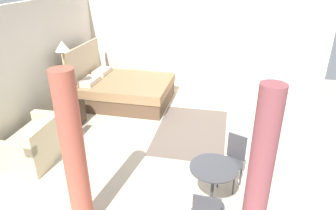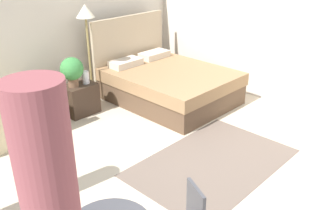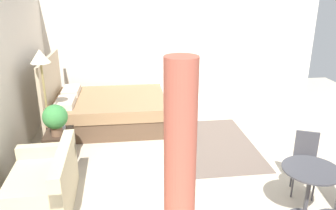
% 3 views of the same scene
% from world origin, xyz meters
% --- Properties ---
extents(ground_plane, '(8.53, 9.39, 0.02)m').
position_xyz_m(ground_plane, '(0.00, 0.00, -0.01)').
color(ground_plane, beige).
extents(wall_back, '(8.53, 0.12, 2.55)m').
position_xyz_m(wall_back, '(0.00, 3.19, 1.28)').
color(wall_back, silver).
rests_on(wall_back, ground).
extents(wall_right, '(0.12, 6.39, 2.55)m').
position_xyz_m(wall_right, '(2.76, 0.00, 1.28)').
color(wall_right, silver).
rests_on(wall_right, ground).
extents(area_rug, '(2.17, 1.43, 0.01)m').
position_xyz_m(area_rug, '(0.27, -0.10, 0.00)').
color(area_rug, '#66564C').
rests_on(area_rug, ground).
extents(bed, '(1.74, 2.23, 1.41)m').
position_xyz_m(bed, '(1.42, 1.80, 0.32)').
color(bed, brown).
rests_on(bed, ground).
extents(couch, '(1.30, 0.80, 0.79)m').
position_xyz_m(couch, '(-1.20, 2.47, 0.28)').
color(couch, beige).
rests_on(couch, ground).
extents(nightstand, '(0.54, 0.40, 0.52)m').
position_xyz_m(nightstand, '(-0.01, 2.47, 0.26)').
color(nightstand, '#38281E').
rests_on(nightstand, ground).
extents(potted_plant, '(0.37, 0.37, 0.49)m').
position_xyz_m(potted_plant, '(-0.11, 2.46, 0.80)').
color(potted_plant, brown).
rests_on(potted_plant, nightstand).
extents(vase, '(0.11, 0.11, 0.21)m').
position_xyz_m(vase, '(0.11, 2.43, 0.62)').
color(vase, silver).
rests_on(vase, nightstand).
extents(floor_lamp, '(0.31, 0.31, 1.75)m').
position_xyz_m(floor_lamp, '(0.40, 2.69, 1.47)').
color(floor_lamp, '#99844C').
rests_on(floor_lamp, ground).
extents(balcony_table, '(0.66, 0.66, 0.70)m').
position_xyz_m(balcony_table, '(-1.86, -0.68, 0.49)').
color(balcony_table, '#3F3F44').
rests_on(balcony_table, ground).
extents(cafe_chair_near_couch, '(0.49, 0.49, 0.86)m').
position_xyz_m(cafe_chair_near_couch, '(-1.27, -0.95, 0.51)').
color(cafe_chair_near_couch, '#3F3F44').
rests_on(cafe_chair_near_couch, ground).
extents(curtain_right, '(0.27, 0.27, 2.18)m').
position_xyz_m(curtain_right, '(-2.51, 0.96, 1.09)').
color(curtain_right, '#C15B47').
rests_on(curtain_right, ground).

